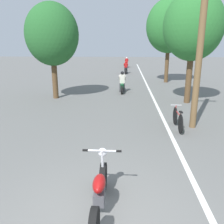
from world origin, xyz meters
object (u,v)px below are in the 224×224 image
object	(u,v)px
roadside_tree_left	(52,35)
bicycle_parked	(178,119)
motorcycle_rider_lead	(122,84)
motorcycle_rider_far	(127,64)
motorcycle_foreground	(100,193)
utility_pole	(200,44)
roadside_tree_right_near	(193,26)
roadside_tree_right_far	(169,26)
motorcycle_rider_mid	(126,69)

from	to	relation	value
roadside_tree_left	bicycle_parked	world-z (taller)	roadside_tree_left
motorcycle_rider_lead	bicycle_parked	distance (m)	7.57
roadside_tree_left	motorcycle_rider_far	bearing A→B (deg)	78.22
roadside_tree_left	motorcycle_rider_lead	bearing A→B (deg)	28.67
roadside_tree_left	motorcycle_rider_lead	distance (m)	5.50
motorcycle_foreground	bicycle_parked	xyz separation A→B (m)	(2.46, 4.94, -0.06)
utility_pole	motorcycle_rider_lead	size ratio (longest dim) A/B	2.96
utility_pole	roadside_tree_right_near	xyz separation A→B (m)	(0.76, 4.17, 0.87)
roadside_tree_right_far	motorcycle_rider_mid	bearing A→B (deg)	118.96
roadside_tree_right_near	motorcycle_rider_lead	distance (m)	5.84
roadside_tree_right_near	motorcycle_rider_mid	bearing A→B (deg)	104.35
motorcycle_rider_lead	motorcycle_rider_mid	world-z (taller)	motorcycle_rider_lead
motorcycle_rider_lead	motorcycle_rider_far	size ratio (longest dim) A/B	1.01
roadside_tree_right_near	roadside_tree_left	bearing A→B (deg)	174.92
roadside_tree_right_near	roadside_tree_right_far	world-z (taller)	roadside_tree_right_far
roadside_tree_right_far	motorcycle_foreground	world-z (taller)	roadside_tree_right_far
roadside_tree_left	bicycle_parked	size ratio (longest dim) A/B	3.14
roadside_tree_left	motorcycle_rider_far	size ratio (longest dim) A/B	2.63
motorcycle_rider_mid	bicycle_parked	bearing A→B (deg)	-83.32
roadside_tree_right_far	roadside_tree_left	world-z (taller)	roadside_tree_right_far
utility_pole	motorcycle_rider_mid	bearing A→B (deg)	98.73
utility_pole	roadside_tree_left	world-z (taller)	utility_pole
roadside_tree_right_near	motorcycle_foreground	xyz separation A→B (m)	(-3.86, -9.30, -3.60)
roadside_tree_right_far	motorcycle_rider_lead	bearing A→B (deg)	-128.75
roadside_tree_right_far	motorcycle_rider_far	xyz separation A→B (m)	(-3.43, 13.46, -4.02)
motorcycle_rider_mid	motorcycle_rider_far	distance (m)	7.14
utility_pole	motorcycle_rider_far	world-z (taller)	utility_pole
utility_pole	motorcycle_rider_mid	xyz separation A→B (m)	(-2.75, 17.92, -2.65)
utility_pole	bicycle_parked	world-z (taller)	utility_pole
roadside_tree_right_far	motorcycle_rider_mid	distance (m)	8.28
roadside_tree_right_far	roadside_tree_right_near	bearing A→B (deg)	-89.85
roadside_tree_right_far	motorcycle_foreground	bearing A→B (deg)	-102.92
roadside_tree_left	motorcycle_rider_lead	world-z (taller)	roadside_tree_left
motorcycle_foreground	motorcycle_rider_mid	distance (m)	23.06
roadside_tree_right_near	motorcycle_foreground	distance (m)	10.70
roadside_tree_right_near	motorcycle_rider_lead	bearing A→B (deg)	142.31
utility_pole	roadside_tree_right_near	distance (m)	4.33
roadside_tree_right_near	motorcycle_rider_lead	size ratio (longest dim) A/B	2.80
utility_pole	roadside_tree_left	xyz separation A→B (m)	(-6.90, 4.85, 0.49)
motorcycle_rider_far	motorcycle_foreground	bearing A→B (deg)	-90.78
motorcycle_rider_lead	motorcycle_foreground	bearing A→B (deg)	-90.78
roadside_tree_left	motorcycle_rider_far	xyz separation A→B (m)	(4.21, 20.21, -3.13)
roadside_tree_right_near	motorcycle_rider_mid	distance (m)	14.62
roadside_tree_right_far	motorcycle_rider_far	distance (m)	14.46
roadside_tree_left	motorcycle_foreground	world-z (taller)	roadside_tree_left
utility_pole	roadside_tree_right_near	bearing A→B (deg)	79.62
roadside_tree_right_near	roadside_tree_right_far	xyz separation A→B (m)	(-0.02, 7.43, 0.52)
roadside_tree_left	motorcycle_foreground	bearing A→B (deg)	-69.14
motorcycle_rider_mid	bicycle_parked	world-z (taller)	motorcycle_rider_mid
motorcycle_rider_lead	bicycle_parked	bearing A→B (deg)	-72.34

